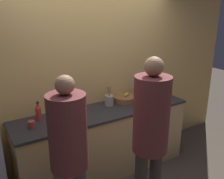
# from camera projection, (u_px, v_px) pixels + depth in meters

# --- Properties ---
(wall_back) EXTENTS (5.20, 0.06, 2.60)m
(wall_back) POSITION_uv_depth(u_px,v_px,m) (92.00, 79.00, 3.53)
(wall_back) COLOR #E0B266
(wall_back) RESTS_ON ground_plane
(counter) EXTENTS (2.45, 0.67, 0.95)m
(counter) POSITION_uv_depth(u_px,v_px,m) (104.00, 141.00, 3.52)
(counter) COLOR tan
(counter) RESTS_ON ground_plane
(person_left) EXTENTS (0.36, 0.36, 1.73)m
(person_left) POSITION_uv_depth(u_px,v_px,m) (69.00, 147.00, 2.30)
(person_left) COLOR #4C4742
(person_left) RESTS_ON ground_plane
(person_center) EXTENTS (0.36, 0.36, 1.85)m
(person_center) POSITION_uv_depth(u_px,v_px,m) (151.00, 130.00, 2.47)
(person_center) COLOR #38332D
(person_center) RESTS_ON ground_plane
(fruit_bowl) EXTENTS (0.34, 0.34, 0.12)m
(fruit_bowl) POSITION_uv_depth(u_px,v_px,m) (124.00, 99.00, 3.67)
(fruit_bowl) COLOR brown
(fruit_bowl) RESTS_ON counter
(utensil_crock) EXTENTS (0.12, 0.12, 0.28)m
(utensil_crock) POSITION_uv_depth(u_px,v_px,m) (109.00, 100.00, 3.51)
(utensil_crock) COLOR #ADA393
(utensil_crock) RESTS_ON counter
(bottle_red) EXTENTS (0.07, 0.07, 0.24)m
(bottle_red) POSITION_uv_depth(u_px,v_px,m) (38.00, 113.00, 3.03)
(bottle_red) COLOR red
(bottle_red) RESTS_ON counter
(bottle_dark) EXTENTS (0.08, 0.08, 0.17)m
(bottle_dark) POSITION_uv_depth(u_px,v_px,m) (73.00, 118.00, 2.95)
(bottle_dark) COLOR #333338
(bottle_dark) RESTS_ON counter
(cup_red) EXTENTS (0.08, 0.08, 0.08)m
(cup_red) POSITION_uv_depth(u_px,v_px,m) (32.00, 124.00, 2.85)
(cup_red) COLOR #A33D33
(cup_red) RESTS_ON counter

